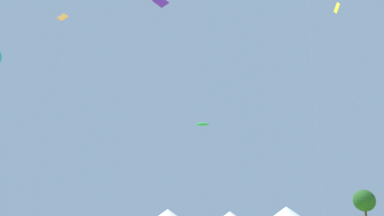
% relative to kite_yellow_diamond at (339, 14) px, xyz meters
% --- Properties ---
extents(kite_yellow_diamond, '(2.34, 3.35, 29.30)m').
position_rel_kite_yellow_diamond_xyz_m(kite_yellow_diamond, '(0.00, 0.00, 0.00)').
color(kite_yellow_diamond, yellow).
rests_on(kite_yellow_diamond, ground).
extents(kite_green_parafoil, '(2.04, 1.62, 14.84)m').
position_rel_kite_yellow_diamond_xyz_m(kite_green_parafoil, '(-18.92, 5.51, -12.91)').
color(kite_green_parafoil, green).
rests_on(kite_green_parafoil, ground).
extents(kite_orange_diamond, '(2.29, 2.41, 37.75)m').
position_rel_kite_yellow_diamond_xyz_m(kite_orange_diamond, '(-45.08, 10.13, 8.43)').
color(kite_orange_diamond, orange).
rests_on(kite_orange_diamond, ground).
extents(kite_purple_diamond, '(3.04, 1.54, 39.22)m').
position_rel_kite_yellow_diamond_xyz_m(kite_purple_diamond, '(-26.66, 9.66, 10.00)').
color(kite_purple_diamond, purple).
rests_on(kite_purple_diamond, ground).
extents(festival_tent_right, '(4.93, 4.93, 3.20)m').
position_rel_kite_yellow_diamond_xyz_m(festival_tent_right, '(-7.34, 13.80, -25.58)').
color(festival_tent_right, white).
rests_on(festival_tent_right, ground).
extents(tree_distant_left, '(4.39, 4.39, 7.16)m').
position_rel_kite_yellow_diamond_xyz_m(tree_distant_left, '(9.97, 36.94, -22.42)').
color(tree_distant_left, brown).
rests_on(tree_distant_left, ground).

